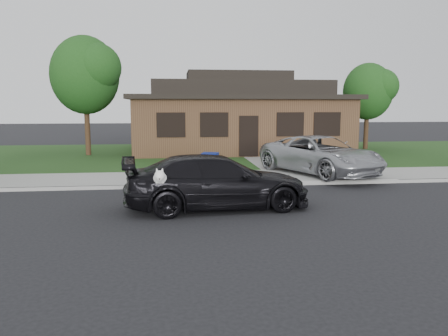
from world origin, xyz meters
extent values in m
plane|color=black|center=(0.00, 0.00, 0.00)|extent=(120.00, 120.00, 0.00)
cube|color=gray|center=(0.00, 5.00, 0.06)|extent=(60.00, 3.00, 0.12)
cube|color=gray|center=(0.00, 3.50, 0.06)|extent=(60.00, 0.12, 0.12)
cube|color=#193814|center=(0.00, 13.00, 0.07)|extent=(60.00, 13.00, 0.13)
cube|color=gray|center=(6.00, 10.00, 0.07)|extent=(4.50, 13.00, 0.14)
imported|color=black|center=(1.26, 0.34, 0.74)|extent=(5.24, 2.52, 1.47)
ellipsoid|color=white|center=(-0.26, -0.56, 1.01)|extent=(0.34, 0.40, 0.30)
sphere|color=white|center=(-0.26, -0.79, 1.11)|extent=(0.26, 0.26, 0.26)
cube|color=white|center=(-0.26, -0.91, 1.07)|extent=(0.09, 0.12, 0.08)
sphere|color=black|center=(-0.26, -0.97, 1.07)|extent=(0.04, 0.04, 0.04)
cone|color=white|center=(-0.33, -0.74, 1.25)|extent=(0.11, 0.11, 0.14)
cone|color=white|center=(-0.20, -0.74, 1.25)|extent=(0.11, 0.11, 0.14)
imported|color=#A0A1A7|center=(5.84, 5.13, 0.88)|extent=(4.46, 5.88, 1.48)
cube|color=navy|center=(1.45, 4.71, 0.54)|extent=(0.65, 0.65, 0.85)
cube|color=navy|center=(1.45, 4.71, 1.01)|extent=(0.70, 0.70, 0.09)
cylinder|color=black|center=(1.26, 4.45, 0.19)|extent=(0.08, 0.14, 0.13)
cylinder|color=black|center=(1.63, 4.45, 0.19)|extent=(0.08, 0.14, 0.13)
cube|color=#422B1C|center=(4.00, 15.00, 1.63)|extent=(12.00, 8.00, 3.00)
cube|color=black|center=(4.00, 15.00, 3.25)|extent=(12.60, 8.60, 0.25)
cube|color=black|center=(4.00, 15.00, 3.78)|extent=(10.00, 6.50, 0.80)
cube|color=black|center=(4.00, 15.00, 4.48)|extent=(6.00, 3.50, 0.60)
cube|color=black|center=(4.00, 10.97, 1.23)|extent=(1.00, 0.06, 2.10)
cube|color=black|center=(0.00, 10.97, 1.83)|extent=(1.30, 0.05, 1.10)
cube|color=black|center=(2.20, 10.97, 1.83)|extent=(1.30, 0.05, 1.10)
cube|color=black|center=(6.20, 10.97, 1.83)|extent=(1.30, 0.05, 1.10)
cube|color=black|center=(8.20, 10.97, 1.83)|extent=(1.30, 0.05, 1.10)
cylinder|color=#332114|center=(-4.50, 13.00, 1.37)|extent=(0.28, 0.28, 2.48)
ellipsoid|color=#143811|center=(-4.50, 13.00, 4.41)|extent=(3.60, 3.60, 4.14)
sphere|color=#26591E|center=(-3.78, 12.46, 4.77)|extent=(2.52, 2.52, 2.52)
cylinder|color=#332114|center=(12.00, 14.50, 1.14)|extent=(0.28, 0.28, 2.03)
ellipsoid|color=#143811|center=(12.00, 14.50, 3.65)|extent=(3.00, 3.00, 3.45)
sphere|color=#26591E|center=(12.60, 14.05, 3.95)|extent=(2.10, 2.10, 2.10)
camera|label=1|loc=(0.06, -11.36, 2.81)|focal=35.00mm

